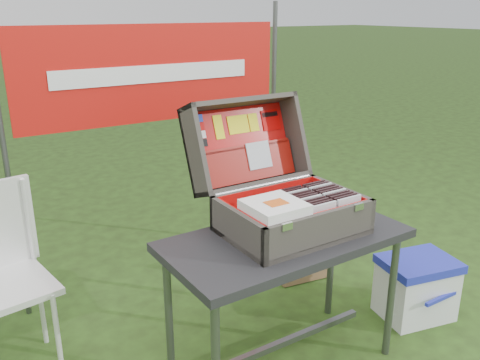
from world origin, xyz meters
TOP-DOWN VIEW (x-y plane):
  - table at (0.11, -0.03)m, footprint 1.11×0.57m
  - table_top at (0.11, -0.03)m, footprint 1.11×0.57m
  - table_leg_fr at (0.60, -0.24)m, footprint 0.04×0.04m
  - table_leg_bl at (-0.38, 0.19)m, footprint 0.04×0.04m
  - table_leg_br at (0.60, 0.19)m, footprint 0.04×0.04m
  - table_brace at (0.11, -0.03)m, footprint 0.95×0.03m
  - suitcase at (0.16, 0.06)m, footprint 0.61×0.59m
  - suitcase_base_bottom at (0.16, -0.00)m, footprint 0.61×0.43m
  - suitcase_base_wall_front at (0.16, -0.21)m, footprint 0.61×0.02m
  - suitcase_base_wall_back at (0.16, 0.20)m, footprint 0.61×0.02m
  - suitcase_base_wall_left at (-0.13, -0.00)m, footprint 0.02×0.43m
  - suitcase_base_wall_right at (0.45, -0.00)m, footprint 0.02×0.43m
  - suitcase_liner_floor at (0.16, -0.00)m, footprint 0.56×0.38m
  - suitcase_latch_left at (-0.04, -0.22)m, footprint 0.05×0.01m
  - suitcase_latch_right at (0.35, -0.22)m, footprint 0.05×0.01m
  - suitcase_hinge at (0.16, 0.21)m, footprint 0.54×0.02m
  - suitcase_lid_back at (0.16, 0.43)m, footprint 0.61×0.18m
  - suitcase_lid_rim_far at (0.16, 0.44)m, footprint 0.61×0.16m
  - suitcase_lid_rim_near at (0.16, 0.29)m, footprint 0.61×0.16m
  - suitcase_lid_rim_left at (-0.13, 0.36)m, footprint 0.02×0.31m
  - suitcase_lid_rim_right at (0.45, 0.36)m, footprint 0.02×0.31m
  - suitcase_lid_liner at (0.16, 0.42)m, footprint 0.55×0.14m
  - suitcase_liner_wall_front at (0.16, -0.19)m, footprint 0.56×0.01m
  - suitcase_liner_wall_back at (0.16, 0.19)m, footprint 0.56×0.01m
  - suitcase_liner_wall_left at (-0.12, -0.00)m, footprint 0.01×0.38m
  - suitcase_liner_wall_right at (0.43, -0.00)m, footprint 0.01×0.38m
  - suitcase_lid_pocket at (0.16, 0.36)m, footprint 0.54×0.09m
  - suitcase_pocket_edge at (0.16, 0.39)m, footprint 0.53×0.03m
  - suitcase_pocket_cd at (0.22, 0.36)m, footprint 0.14×0.06m
  - lid_sticker_cc_a at (-0.06, 0.47)m, footprint 0.06×0.02m
  - lid_sticker_cc_b at (-0.06, 0.45)m, footprint 0.06×0.02m
  - lid_sticker_cc_c at (-0.06, 0.44)m, footprint 0.06×0.02m
  - lid_sticker_cc_d at (-0.06, 0.42)m, footprint 0.06×0.02m
  - lid_card_neon_tall at (0.04, 0.45)m, footprint 0.05×0.05m
  - lid_card_neon_main at (0.16, 0.45)m, footprint 0.12×0.04m
  - lid_card_neon_small at (0.25, 0.45)m, footprint 0.05×0.04m
  - lid_sticker_band at (0.36, 0.45)m, footprint 0.11×0.04m
  - lid_sticker_band_bar at (0.36, 0.46)m, footprint 0.10×0.01m
  - cd_left_0 at (0.20, -0.17)m, footprint 0.13×0.01m
  - cd_left_1 at (0.20, -0.15)m, footprint 0.13×0.01m
  - cd_left_2 at (0.20, -0.12)m, footprint 0.13×0.01m
  - cd_left_3 at (0.20, -0.10)m, footprint 0.13×0.01m
  - cd_left_4 at (0.20, -0.08)m, footprint 0.13×0.01m
  - cd_left_5 at (0.20, -0.05)m, footprint 0.13×0.01m
  - cd_left_6 at (0.20, -0.03)m, footprint 0.13×0.01m
  - cd_left_7 at (0.20, -0.01)m, footprint 0.13×0.01m
  - cd_left_8 at (0.20, 0.02)m, footprint 0.13×0.01m
  - cd_left_9 at (0.20, 0.04)m, footprint 0.13×0.01m
  - cd_left_10 at (0.20, 0.07)m, footprint 0.13×0.01m
  - cd_right_0 at (0.34, -0.17)m, footprint 0.13×0.01m
  - cd_right_1 at (0.34, -0.15)m, footprint 0.13×0.01m
  - cd_right_2 at (0.34, -0.12)m, footprint 0.13×0.01m
  - cd_right_3 at (0.34, -0.10)m, footprint 0.13×0.01m
  - cd_right_4 at (0.34, -0.08)m, footprint 0.13×0.01m
  - cd_right_5 at (0.34, -0.05)m, footprint 0.13×0.01m
  - cd_right_6 at (0.34, -0.03)m, footprint 0.13×0.01m
  - cd_right_7 at (0.34, -0.01)m, footprint 0.13×0.01m
  - cd_right_8 at (0.34, 0.02)m, footprint 0.13×0.01m
  - cd_right_9 at (0.34, 0.04)m, footprint 0.13×0.01m
  - cd_right_10 at (0.34, 0.07)m, footprint 0.13×0.01m
  - songbook_0 at (0.00, -0.09)m, footprint 0.23×0.23m
  - songbook_1 at (0.00, -0.09)m, footprint 0.23×0.23m
  - songbook_2 at (0.00, -0.09)m, footprint 0.23×0.23m
  - songbook_3 at (0.00, -0.09)m, footprint 0.23×0.23m
  - songbook_4 at (0.00, -0.09)m, footprint 0.23×0.23m
  - songbook_5 at (0.00, -0.09)m, footprint 0.23×0.23m
  - songbook_6 at (0.00, -0.09)m, footprint 0.23×0.23m
  - songbook_7 at (0.00, -0.09)m, footprint 0.23×0.23m
  - songbook_graphic at (0.00, -0.10)m, footprint 0.09×0.07m
  - cooler at (0.99, -0.09)m, footprint 0.45×0.38m
  - cooler_body at (0.99, -0.09)m, footprint 0.43×0.36m
  - cooler_lid at (0.99, -0.09)m, footprint 0.45×0.38m
  - cooler_handle at (0.99, -0.25)m, footprint 0.24×0.02m
  - chair at (-1.00, 0.59)m, footprint 0.47×0.51m
  - chair_seat at (-1.00, 0.59)m, footprint 0.47×0.47m
  - chair_leg_fr at (-0.83, 0.42)m, footprint 0.02×0.02m
  - chair_leg_br at (-0.83, 0.77)m, footprint 0.02×0.02m
  - chair_upright_right at (-0.83, 0.79)m, footprint 0.02×0.02m
  - cardboard_box at (0.72, 0.56)m, footprint 0.35×0.16m
  - banner_post_left at (-0.85, 1.10)m, footprint 0.03×0.03m
  - banner_post_right at (0.85, 1.10)m, footprint 0.03×0.03m
  - banner at (0.00, 1.09)m, footprint 1.60×0.02m
  - banner_text at (0.00, 1.08)m, footprint 1.20×0.00m

SIDE VIEW (x-z plane):
  - table_brace at x=0.11m, z-range 0.10..0.14m
  - cooler_body at x=0.99m, z-range 0.00..0.30m
  - cooler at x=0.99m, z-range 0.00..0.35m
  - cardboard_box at x=0.72m, z-range 0.00..0.36m
  - cooler_handle at x=0.99m, z-range 0.18..0.20m
  - chair_leg_fr at x=-0.83m, z-range 0.00..0.46m
  - chair_leg_br at x=-0.83m, z-range 0.00..0.46m
  - table_leg_fr at x=0.60m, z-range 0.00..0.65m
  - table_leg_bl at x=-0.38m, z-range 0.00..0.65m
  - table_leg_br at x=0.60m, z-range 0.00..0.65m
  - cooler_lid at x=0.99m, z-range 0.30..0.35m
  - table at x=0.11m, z-range 0.00..0.69m
  - chair at x=-1.00m, z-range 0.00..0.90m
  - chair_seat at x=-1.00m, z-range 0.45..0.48m
  - table_top at x=0.11m, z-range 0.65..0.69m
  - chair_upright_right at x=-0.83m, z-range 0.46..0.89m
  - suitcase_base_bottom at x=0.16m, z-range 0.69..0.71m
  - suitcase_liner_floor at x=0.16m, z-range 0.71..0.72m
  - suitcase_base_wall_front at x=0.16m, z-range 0.69..0.85m
  - suitcase_base_wall_back at x=0.16m, z-range 0.69..0.85m
  - suitcase_base_wall_left at x=-0.13m, z-range 0.69..0.85m
  - suitcase_base_wall_right at x=0.45m, z-range 0.69..0.85m
  - suitcase_liner_wall_front at x=0.16m, z-range 0.71..0.85m
  - suitcase_liner_wall_back at x=0.16m, z-range 0.71..0.85m
  - suitcase_liner_wall_left at x=-0.12m, z-range 0.71..0.85m
  - suitcase_liner_wall_right at x=0.43m, z-range 0.71..0.85m
  - cd_left_0 at x=0.20m, z-range 0.72..0.87m
  - cd_left_1 at x=0.20m, z-range 0.72..0.87m
  - cd_left_2 at x=0.20m, z-range 0.72..0.87m
  - cd_left_3 at x=0.20m, z-range 0.72..0.87m
  - cd_left_4 at x=0.20m, z-range 0.72..0.87m
  - cd_left_5 at x=0.20m, z-range 0.72..0.87m
  - cd_left_6 at x=0.20m, z-range 0.72..0.87m
  - cd_left_7 at x=0.20m, z-range 0.72..0.87m
  - cd_left_8 at x=0.20m, z-range 0.72..0.87m
  - cd_left_9 at x=0.20m, z-range 0.72..0.87m
  - cd_left_10 at x=0.20m, z-range 0.72..0.87m
  - cd_right_0 at x=0.34m, z-range 0.72..0.87m
  - cd_right_1 at x=0.34m, z-range 0.72..0.87m
  - cd_right_2 at x=0.34m, z-range 0.72..0.87m
  - cd_right_3 at x=0.34m, z-range 0.72..0.87m
  - cd_right_4 at x=0.34m, z-range 0.72..0.87m
  - cd_right_5 at x=0.34m, z-range 0.72..0.87m
  - cd_right_6 at x=0.34m, z-range 0.72..0.87m
  - cd_right_7 at x=0.34m, z-range 0.72..0.87m
  - cd_right_8 at x=0.34m, z-range 0.72..0.87m
  - cd_right_9 at x=0.34m, z-range 0.72..0.87m
  - cd_right_10 at x=0.34m, z-range 0.72..0.87m
  - suitcase_lid_rim_near at x=0.16m, z-range 0.79..0.87m
  - suitcase_latch_left at x=-0.04m, z-range 0.83..0.86m
  - suitcase_latch_right at x=0.35m, z-range 0.83..0.86m
  - banner_post_left at x=-0.85m, z-range 0.00..1.70m
  - banner_post_right at x=0.85m, z-range 0.00..1.70m
  - suitcase_hinge at x=0.16m, z-range 0.84..0.86m
  - songbook_0 at x=0.00m, z-range 0.85..0.86m
  - songbook_1 at x=0.00m, z-range 0.86..0.86m
  - songbook_2 at x=0.00m, z-range 0.86..0.87m
  - songbook_3 at x=0.00m, z-range 0.87..0.87m
  - songbook_4 at x=0.00m, z-range 0.87..0.88m
  - songbook_5 at x=0.00m, z-range 0.88..0.88m
  - songbook_6 at x=0.00m, z-range 0.88..0.89m
  - songbook_7 at x=0.00m, z-range 0.89..0.89m
  - songbook_graphic at x=0.00m, z-range 0.89..0.89m
  - suitcase_lid_pocket at x=0.16m, z-range 0.83..1.00m
  - suitcase_pocket_cd at x=0.22m, z-range 0.89..1.02m
  - suitcase at x=0.16m, z-range 0.69..1.23m
  - suitcase_lid_back at x=0.16m, z-range 0.79..1.21m
  - suitcase_pocket_edge at x=0.16m, z-range 0.99..1.01m
  - suitcase_lid_liner at x=0.16m, z-range 0.83..1.18m
  - suitcase_lid_rim_left at x=-0.13m, z-range 0.79..1.25m
  - suitcase_lid_rim_right at x=0.45m, z-range 0.79..1.25m
  - lid_sticker_cc_d at x=-0.06m, z-range 1.02..1.06m
  - lid_sticker_cc_c at x=-0.06m, z-range 1.06..1.10m
  - lid_card_neon_tall at x=0.04m, z-range 1.05..1.16m
  - lid_card_neon_main at x=0.16m, z-range 1.06..1.15m
  - lid_card_neon_small at x=0.25m, z-range 1.06..1.15m
  - lid_sticker_band at x=0.36m, z-range 1.05..1.15m
  - lid_sticker_cc_b at x=-0.06m, z-range 1.10..1.13m
  - lid_sticker_band_bar at x=0.36m, z-range 1.12..1.14m
  - lid_sticker_cc_a at x=-0.06m, z-range 1.14..1.17m
  - suitcase_lid_rim_far at x=0.16m, z-range 1.17..1.25m
  - banner at x=0.00m, z-range 1.02..1.58m
  - banner_text at x=0.00m, z-range 1.25..1.35m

